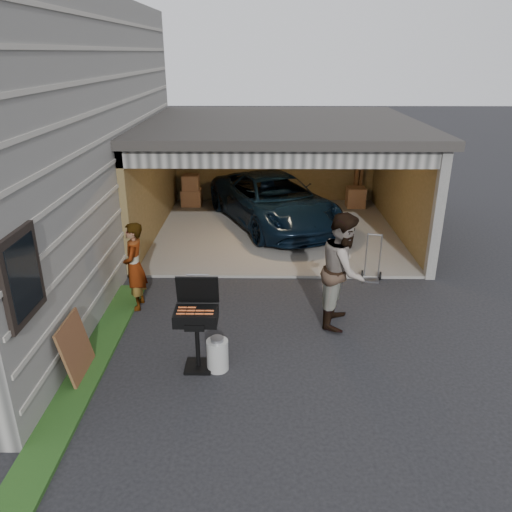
{
  "coord_description": "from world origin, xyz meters",
  "views": [
    {
      "loc": [
        0.34,
        -6.09,
        4.44
      ],
      "look_at": [
        0.25,
        1.94,
        1.15
      ],
      "focal_mm": 35.0,
      "sensor_mm": 36.0,
      "label": 1
    }
  ],
  "objects_px": {
    "bbq_grill": "(197,318)",
    "hand_truck": "(372,271)",
    "minivan": "(274,203)",
    "woman": "(134,266)",
    "man": "(343,270)",
    "propane_tank": "(218,355)",
    "plywood_panel": "(76,349)"
  },
  "relations": [
    {
      "from": "man",
      "to": "propane_tank",
      "type": "relative_size",
      "value": 4.12
    },
    {
      "from": "woman",
      "to": "bbq_grill",
      "type": "xyz_separation_m",
      "value": [
        1.37,
        -1.91,
        0.01
      ]
    },
    {
      "from": "plywood_panel",
      "to": "woman",
      "type": "bearing_deg",
      "value": 80.13
    },
    {
      "from": "hand_truck",
      "to": "propane_tank",
      "type": "bearing_deg",
      "value": -120.31
    },
    {
      "from": "minivan",
      "to": "woman",
      "type": "bearing_deg",
      "value": -142.69
    },
    {
      "from": "bbq_grill",
      "to": "woman",
      "type": "bearing_deg",
      "value": 125.64
    },
    {
      "from": "minivan",
      "to": "bbq_grill",
      "type": "distance_m",
      "value": 6.73
    },
    {
      "from": "plywood_panel",
      "to": "hand_truck",
      "type": "bearing_deg",
      "value": 34.35
    },
    {
      "from": "man",
      "to": "propane_tank",
      "type": "height_order",
      "value": "man"
    },
    {
      "from": "woman",
      "to": "hand_truck",
      "type": "bearing_deg",
      "value": 102.03
    },
    {
      "from": "minivan",
      "to": "woman",
      "type": "distance_m",
      "value": 5.39
    },
    {
      "from": "woman",
      "to": "propane_tank",
      "type": "distance_m",
      "value": 2.64
    },
    {
      "from": "man",
      "to": "bbq_grill",
      "type": "xyz_separation_m",
      "value": [
        -2.34,
        -1.39,
        -0.17
      ]
    },
    {
      "from": "plywood_panel",
      "to": "hand_truck",
      "type": "relative_size",
      "value": 0.92
    },
    {
      "from": "woman",
      "to": "man",
      "type": "height_order",
      "value": "man"
    },
    {
      "from": "minivan",
      "to": "hand_truck",
      "type": "relative_size",
      "value": 4.8
    },
    {
      "from": "bbq_grill",
      "to": "hand_truck",
      "type": "relative_size",
      "value": 1.39
    },
    {
      "from": "propane_tank",
      "to": "hand_truck",
      "type": "xyz_separation_m",
      "value": [
        2.96,
        3.23,
        -0.05
      ]
    },
    {
      "from": "minivan",
      "to": "plywood_panel",
      "type": "bearing_deg",
      "value": -137.12
    },
    {
      "from": "bbq_grill",
      "to": "propane_tank",
      "type": "bearing_deg",
      "value": -11.43
    },
    {
      "from": "woman",
      "to": "bbq_grill",
      "type": "height_order",
      "value": "woman"
    },
    {
      "from": "propane_tank",
      "to": "plywood_panel",
      "type": "distance_m",
      "value": 2.06
    },
    {
      "from": "propane_tank",
      "to": "woman",
      "type": "bearing_deg",
      "value": 130.22
    },
    {
      "from": "plywood_panel",
      "to": "minivan",
      "type": "bearing_deg",
      "value": 66.24
    },
    {
      "from": "woman",
      "to": "bbq_grill",
      "type": "bearing_deg",
      "value": 32.35
    },
    {
      "from": "propane_tank",
      "to": "plywood_panel",
      "type": "bearing_deg",
      "value": -174.85
    },
    {
      "from": "bbq_grill",
      "to": "propane_tank",
      "type": "height_order",
      "value": "bbq_grill"
    },
    {
      "from": "bbq_grill",
      "to": "propane_tank",
      "type": "relative_size",
      "value": 2.87
    },
    {
      "from": "bbq_grill",
      "to": "plywood_panel",
      "type": "xyz_separation_m",
      "value": [
        -1.74,
        -0.24,
        -0.38
      ]
    },
    {
      "from": "minivan",
      "to": "hand_truck",
      "type": "distance_m",
      "value": 3.99
    },
    {
      "from": "bbq_grill",
      "to": "hand_truck",
      "type": "distance_m",
      "value": 4.59
    },
    {
      "from": "minivan",
      "to": "man",
      "type": "height_order",
      "value": "man"
    }
  ]
}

